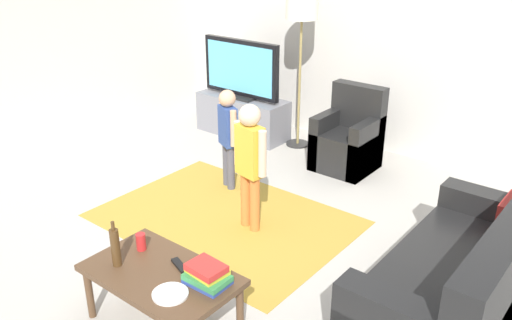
% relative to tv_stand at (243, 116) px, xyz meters
% --- Properties ---
extents(ground, '(7.80, 7.80, 0.00)m').
position_rel_tv_stand_xyz_m(ground, '(1.58, -2.30, -0.24)').
color(ground, '#B2ADA3').
extents(wall_back, '(6.00, 0.12, 2.70)m').
position_rel_tv_stand_xyz_m(wall_back, '(1.58, 0.70, 1.11)').
color(wall_back, silver).
rests_on(wall_back, ground).
extents(area_rug, '(2.20, 1.60, 0.01)m').
position_rel_tv_stand_xyz_m(area_rug, '(1.27, -1.76, -0.24)').
color(area_rug, '#B28C33').
rests_on(area_rug, ground).
extents(tv_stand, '(1.20, 0.44, 0.50)m').
position_rel_tv_stand_xyz_m(tv_stand, '(0.00, 0.00, 0.00)').
color(tv_stand, slate).
rests_on(tv_stand, ground).
extents(tv, '(1.10, 0.28, 0.71)m').
position_rel_tv_stand_xyz_m(tv, '(-0.00, -0.02, 0.60)').
color(tv, black).
rests_on(tv, tv_stand).
extents(couch, '(0.80, 1.80, 0.86)m').
position_rel_tv_stand_xyz_m(couch, '(3.42, -1.79, 0.05)').
color(couch, black).
rests_on(couch, ground).
extents(armchair, '(0.60, 0.60, 0.90)m').
position_rel_tv_stand_xyz_m(armchair, '(1.55, -0.04, 0.05)').
color(armchair, black).
rests_on(armchair, ground).
extents(floor_lamp, '(0.36, 0.36, 1.78)m').
position_rel_tv_stand_xyz_m(floor_lamp, '(0.75, 0.15, 1.30)').
color(floor_lamp, '#262626').
rests_on(floor_lamp, ground).
extents(child_near_tv, '(0.31, 0.20, 1.02)m').
position_rel_tv_stand_xyz_m(child_near_tv, '(0.86, -1.24, 0.37)').
color(child_near_tv, '#4C4C59').
rests_on(child_near_tv, ground).
extents(child_center, '(0.38, 0.18, 1.14)m').
position_rel_tv_stand_xyz_m(child_center, '(1.54, -1.73, 0.44)').
color(child_center, orange).
rests_on(child_center, ground).
extents(coffee_table, '(1.00, 0.60, 0.42)m').
position_rel_tv_stand_xyz_m(coffee_table, '(1.90, -3.07, 0.13)').
color(coffee_table, '#513823').
rests_on(coffee_table, ground).
extents(book_stack, '(0.28, 0.22, 0.14)m').
position_rel_tv_stand_xyz_m(book_stack, '(2.21, -2.97, 0.24)').
color(book_stack, '#334CA5').
rests_on(book_stack, coffee_table).
extents(bottle, '(0.06, 0.06, 0.32)m').
position_rel_tv_stand_xyz_m(bottle, '(1.62, -3.19, 0.31)').
color(bottle, '#4C3319').
rests_on(bottle, coffee_table).
extents(tv_remote, '(0.18, 0.10, 0.02)m').
position_rel_tv_stand_xyz_m(tv_remote, '(1.95, -2.95, 0.19)').
color(tv_remote, black).
rests_on(tv_remote, coffee_table).
extents(soda_can, '(0.07, 0.07, 0.12)m').
position_rel_tv_stand_xyz_m(soda_can, '(1.60, -2.97, 0.24)').
color(soda_can, red).
rests_on(soda_can, coffee_table).
extents(plate, '(0.22, 0.22, 0.02)m').
position_rel_tv_stand_xyz_m(plate, '(2.12, -3.19, 0.18)').
color(plate, white).
rests_on(plate, coffee_table).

